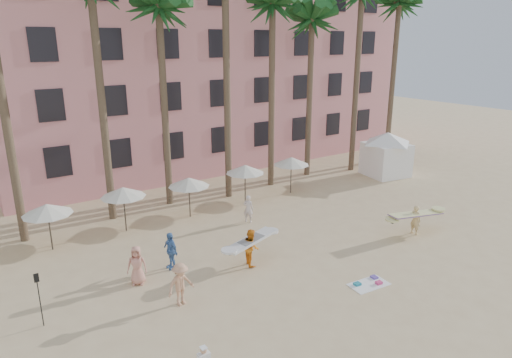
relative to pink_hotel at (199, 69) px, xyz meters
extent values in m
plane|color=#D1B789|center=(-7.00, -26.00, -8.00)|extent=(120.00, 120.00, 0.00)
cube|color=#D88388|center=(0.00, 0.00, 0.00)|extent=(35.00, 14.00, 16.00)
cylinder|color=brown|center=(-17.00, -11.50, -1.00)|extent=(0.44, 0.44, 14.00)
cylinder|color=brown|center=(-12.00, -11.00, -1.25)|extent=(0.44, 0.44, 13.50)
cylinder|color=brown|center=(-8.00, -10.50, -1.75)|extent=(0.44, 0.44, 12.50)
cylinder|color=brown|center=(-4.00, -11.50, -0.75)|extent=(0.44, 0.44, 14.50)
cylinder|color=brown|center=(0.00, -11.00, -1.50)|extent=(0.44, 0.44, 13.00)
cylinder|color=brown|center=(4.00, -10.50, -2.00)|extent=(0.44, 0.44, 12.00)
cylinder|color=brown|center=(8.00, -11.50, -1.00)|extent=(0.44, 0.44, 14.00)
cylinder|color=brown|center=(13.00, -11.00, -1.25)|extent=(0.44, 0.44, 13.50)
cylinder|color=#332B23|center=(-16.00, -13.60, -6.80)|extent=(0.07, 0.07, 2.40)
cone|color=silver|center=(-16.00, -13.60, -5.75)|extent=(2.50, 2.50, 0.55)
cylinder|color=#332B23|center=(-12.00, -13.40, -6.75)|extent=(0.07, 0.07, 2.50)
cone|color=silver|center=(-12.00, -13.40, -5.65)|extent=(2.50, 2.50, 0.55)
cylinder|color=#332B23|center=(-8.00, -13.50, -6.80)|extent=(0.07, 0.07, 2.40)
cone|color=silver|center=(-8.00, -13.50, -5.75)|extent=(2.50, 2.50, 0.55)
cylinder|color=#332B23|center=(-4.00, -13.60, -6.70)|extent=(0.07, 0.07, 2.60)
cone|color=silver|center=(-4.00, -13.60, -5.55)|extent=(2.50, 2.50, 0.55)
cylinder|color=#332B23|center=(0.00, -13.40, -6.75)|extent=(0.07, 0.07, 2.50)
cone|color=silver|center=(0.00, -13.40, -5.65)|extent=(2.50, 2.50, 0.55)
cube|color=white|center=(9.06, -14.20, -6.70)|extent=(3.47, 3.47, 2.60)
cone|color=white|center=(9.06, -14.20, -4.95)|extent=(5.21, 5.21, 0.90)
cube|color=white|center=(-5.09, -25.38, -7.99)|extent=(1.88, 1.16, 0.02)
cube|color=teal|center=(-5.57, -25.14, -7.93)|extent=(0.32, 0.28, 0.10)
cube|color=#D73B75|center=(-4.71, -25.62, -7.92)|extent=(0.30, 0.24, 0.12)
cube|color=#5C45A5|center=(-4.46, -25.14, -7.94)|extent=(0.29, 0.32, 0.08)
imported|color=#D6B678|center=(1.26, -22.97, -7.15)|extent=(0.43, 0.64, 1.70)
cube|color=#E4E08E|center=(1.26, -22.97, -6.81)|extent=(3.57, 1.17, 0.41)
imported|color=orange|center=(-8.36, -20.80, -7.09)|extent=(0.91, 1.04, 1.83)
cube|color=silver|center=(-8.36, -20.80, -6.72)|extent=(3.06, 1.42, 0.31)
imported|color=tan|center=(-12.69, -22.10, -7.07)|extent=(1.28, 0.85, 1.86)
imported|color=tan|center=(-13.56, -19.46, -7.10)|extent=(1.05, 0.95, 1.81)
imported|color=beige|center=(-5.49, -16.22, -7.16)|extent=(0.69, 0.73, 1.68)
imported|color=#4974AC|center=(-11.72, -18.96, -7.08)|extent=(0.58, 1.13, 1.84)
cylinder|color=black|center=(-17.69, -20.46, -6.95)|extent=(0.04, 0.04, 2.10)
cube|color=black|center=(-17.69, -20.46, -5.95)|extent=(0.18, 0.03, 0.35)
sphere|color=tan|center=(-13.82, -26.17, -7.17)|extent=(0.22, 0.22, 0.22)
camera|label=1|loc=(-19.48, -37.46, 2.48)|focal=32.00mm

